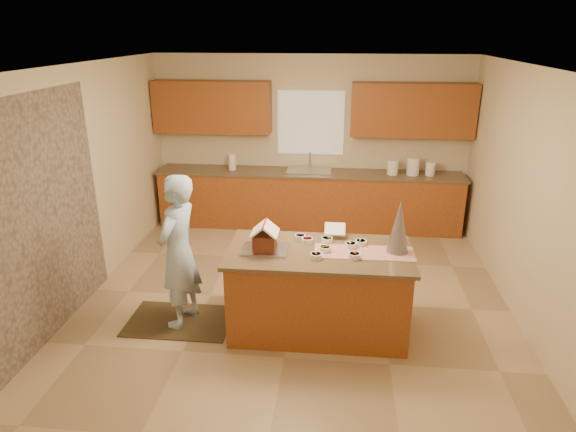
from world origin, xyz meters
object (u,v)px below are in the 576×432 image
object	(u,v)px
island_base	(318,293)
gingerbread_house	(265,239)
tinsel_tree	(399,227)
boy	(179,252)

from	to	relation	value
island_base	gingerbread_house	distance (m)	0.83
tinsel_tree	island_base	bearing A→B (deg)	-175.95
tinsel_tree	boy	distance (m)	2.30
tinsel_tree	boy	size ratio (longest dim) A/B	0.33
tinsel_tree	gingerbread_house	size ratio (longest dim) A/B	1.95
gingerbread_house	boy	bearing A→B (deg)	177.45
tinsel_tree	boy	bearing A→B (deg)	-178.27
island_base	tinsel_tree	bearing A→B (deg)	3.67
island_base	tinsel_tree	distance (m)	1.09
boy	gingerbread_house	xyz separation A→B (m)	(0.93, -0.04, 0.21)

